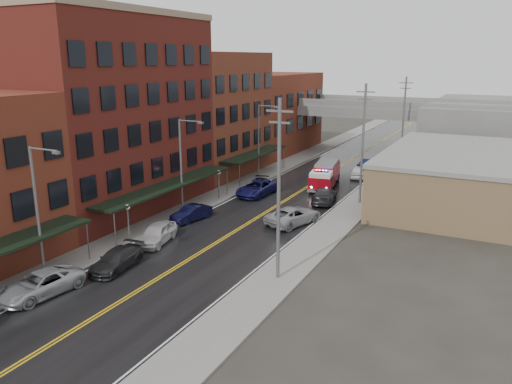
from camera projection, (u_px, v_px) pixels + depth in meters
The scene contains 33 objects.
ground at pixel (9, 370), 23.68m from camera, with size 220.00×220.00×0.00m, color #2D2B26.
road at pixel (274, 207), 49.49m from camera, with size 11.00×160.00×0.02m, color black.
sidewalk_left at pixel (212, 198), 52.67m from camera, with size 3.00×160.00×0.15m, color slate.
sidewalk_right at pixel (346, 217), 46.28m from camera, with size 3.00×160.00×0.15m, color slate.
curb_left at pixel (225, 199), 51.95m from camera, with size 0.30×160.00×0.15m, color gray.
curb_right at pixel (329, 214), 47.00m from camera, with size 0.30×160.00×0.15m, color gray.
brick_building_b at pixel (116, 117), 46.95m from camera, with size 9.00×20.00×18.00m, color #511C15.
brick_building_c at pixel (214, 114), 62.40m from camera, with size 9.00×15.00×15.00m, color brown.
brick_building_far at pixel (273, 113), 77.85m from camera, with size 9.00×20.00×12.00m, color brown.
tan_building at pixel (460, 179), 50.44m from camera, with size 14.00×22.00×5.00m, color brown.
right_far_block at pixel (495, 129), 75.00m from camera, with size 18.00×30.00×8.00m, color slate.
awning_1 at pixel (169, 185), 45.97m from camera, with size 2.60×18.00×3.09m.
awning_2 at pixel (255, 154), 61.03m from camera, with size 2.60×13.00×3.09m.
globe_lamp_1 at pixel (128, 214), 39.64m from camera, with size 0.44×0.44×3.12m.
globe_lamp_2 at pixel (219, 178), 51.69m from camera, with size 0.44×0.44×3.12m.
street_lamp_0 at pixel (39, 205), 32.08m from camera, with size 2.64×0.22×9.00m.
street_lamp_1 at pixel (183, 161), 45.85m from camera, with size 2.64×0.22×9.00m.
street_lamp_2 at pixel (260, 137), 59.61m from camera, with size 2.64×0.22×9.00m.
utility_pole_0 at pixel (279, 188), 31.79m from camera, with size 1.80×0.24×12.00m.
utility_pole_1 at pixel (363, 142), 49.00m from camera, with size 1.80×0.24×12.00m.
utility_pole_2 at pixel (403, 120), 66.21m from camera, with size 1.80×0.24×12.00m.
overpass at pixel (364, 115), 75.47m from camera, with size 40.00×10.00×7.50m.
fire_truck at pixel (325, 175), 56.64m from camera, with size 4.05×7.88×2.77m.
parked_car_left_2 at pixel (41, 284), 31.01m from camera, with size 2.46×5.34×1.48m, color #A2A5A9.
parked_car_left_3 at pixel (116, 260), 34.92m from camera, with size 1.94×4.78×1.39m, color #242426.
parked_car_left_4 at pixel (157, 233), 39.79m from camera, with size 1.88×4.68×1.59m, color silver.
parked_car_left_5 at pixel (191, 213), 45.30m from camera, with size 1.47×4.22×1.39m, color black.
parked_car_left_6 at pixel (257, 188), 53.61m from camera, with size 2.67×5.79×1.61m, color #161654.
parked_car_left_7 at pixel (259, 185), 55.25m from camera, with size 1.88×4.62×1.34m, color black.
parked_car_right_0 at pixel (294, 215), 44.39m from camera, with size 2.62×5.69×1.58m, color #989AA0.
parked_car_right_1 at pixel (324, 195), 50.97m from camera, with size 2.15×5.29×1.53m, color #28282B.
parked_car_right_2 at pixel (359, 172), 61.51m from camera, with size 1.80×4.47×1.52m, color white.
parked_car_right_3 at pixel (372, 165), 65.15m from camera, with size 1.74×4.99×1.64m, color #0E1834.
Camera 1 is at (19.85, -13.07, 14.36)m, focal length 35.00 mm.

